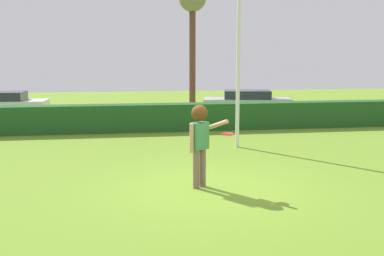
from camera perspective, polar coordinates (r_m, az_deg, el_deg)
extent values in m
plane|color=olive|center=(9.97, 1.99, -7.45)|extent=(60.00, 60.00, 0.00)
cylinder|color=#796051|center=(9.99, 1.33, -4.93)|extent=(0.14, 0.14, 0.84)
cylinder|color=#796051|center=(9.85, 0.52, -5.13)|extent=(0.14, 0.14, 0.84)
cube|color=#408A50|center=(9.77, 0.94, -0.98)|extent=(0.44, 0.40, 0.58)
cylinder|color=tan|center=(9.72, 3.09, 0.38)|extent=(0.43, 0.55, 0.30)
cylinder|color=tan|center=(9.61, -0.04, -1.26)|extent=(0.09, 0.09, 0.62)
sphere|color=tan|center=(9.71, 0.94, 1.70)|extent=(0.22, 0.22, 0.22)
sphere|color=#533312|center=(9.70, 0.94, 1.87)|extent=(0.35, 0.35, 0.35)
cylinder|color=red|center=(9.60, 4.47, -0.74)|extent=(0.26, 0.26, 0.03)
cylinder|color=silver|center=(14.29, 5.78, 9.25)|extent=(0.12, 0.12, 5.86)
cube|color=#215321|center=(17.78, -3.09, 1.35)|extent=(24.06, 0.90, 1.04)
cube|color=white|center=(23.03, -22.70, 2.50)|extent=(4.25, 1.84, 0.55)
cube|color=#2D333D|center=(22.99, -22.77, 3.67)|extent=(2.25, 1.64, 0.40)
cylinder|color=black|center=(23.54, -18.67, 2.16)|extent=(0.60, 0.12, 0.60)
cylinder|color=black|center=(21.89, -19.53, 1.66)|extent=(0.60, 0.12, 0.60)
cube|color=#B7B7BC|center=(22.46, 6.84, 2.96)|extent=(4.47, 2.57, 0.55)
cube|color=#2D333D|center=(22.42, 6.86, 4.17)|extent=(2.49, 2.00, 0.40)
cylinder|color=black|center=(23.47, 10.29, 2.45)|extent=(0.61, 0.23, 0.60)
cylinder|color=black|center=(21.79, 10.82, 1.97)|extent=(0.61, 0.23, 0.60)
cylinder|color=black|center=(23.29, 3.08, 2.53)|extent=(0.61, 0.23, 0.60)
cylinder|color=black|center=(21.61, 3.06, 2.06)|extent=(0.61, 0.23, 0.60)
cylinder|color=brown|center=(25.41, 0.05, 8.31)|extent=(0.34, 0.34, 5.26)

